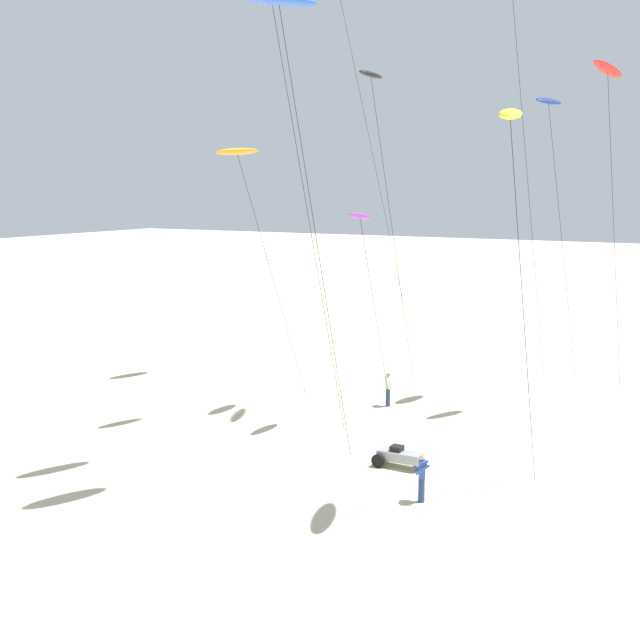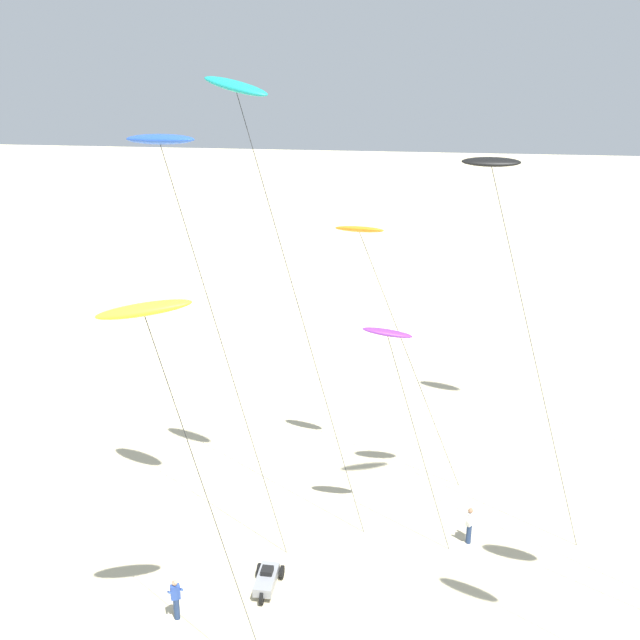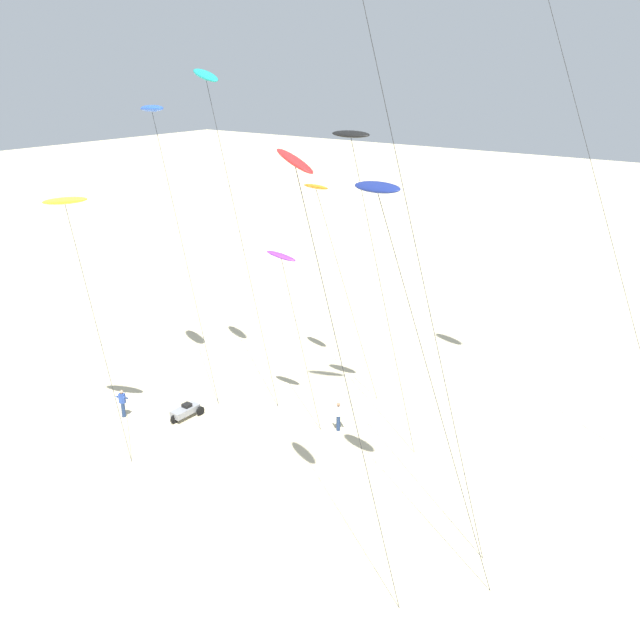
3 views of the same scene
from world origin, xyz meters
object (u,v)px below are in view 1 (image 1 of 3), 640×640
Objects in this scene: kite_purple at (361,218)px; kite_flyer_middle at (422,477)px; kite_yellow at (511,117)px; kite_orange at (238,154)px; kite_flyer_nearest at (388,388)px; kite_black at (372,79)px; kite_blue at (279,3)px; beach_buggy at (399,456)px; kite_red at (608,74)px; kite_navy at (549,105)px.

kite_purple is 5.71× the size of kite_flyer_middle.
kite_yellow is (-6.37, -8.17, 3.48)m from kite_purple.
kite_flyer_nearest is at bearing -43.93° from kite_orange.
kite_black is 1.66× the size of kite_purple.
kite_flyer_nearest is at bearing 5.69° from kite_blue.
kite_flyer_nearest is 8.72m from beach_buggy.
kite_flyer_middle is at bearing -150.73° from kite_flyer_nearest.
kite_blue reaches higher than kite_purple.
kite_flyer_nearest is at bearing -84.35° from kite_black.
kite_yellow reaches higher than beach_buggy.
kite_orange is at bearing 63.49° from kite_flyer_middle.
kite_black is (5.09, -4.00, 3.48)m from kite_orange.
kite_blue is at bearing 154.67° from kite_red.
kite_black is at bearing 10.55° from kite_blue.
kite_red is 10.61m from kite_black.
kite_flyer_middle is at bearing 169.57° from kite_red.
kite_orange is 6.09m from kite_purple.
kite_navy is 19.50m from beach_buggy.
kite_purple reaches higher than beach_buggy.
beach_buggy is at bearing -138.12° from kite_purple.
beach_buggy is at bearing -106.12° from kite_orange.
beach_buggy is (2.22, 4.45, -12.24)m from kite_yellow.
kite_yellow reaches higher than kite_flyer_middle.
kite_blue is at bearing 102.69° from kite_flyer_middle.
kite_flyer_nearest is at bearing 115.64° from kite_red.
kite_purple is 10.39m from beach_buggy.
kite_orange is 14.22m from kite_yellow.
kite_red is 1.02× the size of kite_black.
kite_navy is 15.79m from kite_flyer_nearest.
kite_blue is 17.64m from kite_red.
kite_red is (15.93, -7.54, -0.87)m from kite_blue.
kite_black is 14.56m from kite_flyer_nearest.
kite_navy is at bearing 63.39° from kite_red.
kite_red is 1.09× the size of kite_navy.
kite_orange is 13.19m from kite_flyer_nearest.
kite_purple is (8.13, 0.97, -7.21)m from kite_blue.
kite_orange is 1.29× the size of kite_purple.
kite_orange reaches higher than kite_purple.
kite_orange is at bearing 136.07° from kite_flyer_nearest.
kite_red reaches higher than kite_black.
kite_red is 13.17m from kite_purple.
kite_black is 1.21× the size of kite_yellow.
kite_purple is 4.64× the size of beach_buggy.
kite_red is at bearing -1.37° from kite_yellow.
kite_blue is 1.06× the size of kite_black.
kite_purple is 5.71× the size of kite_flyer_nearest.
kite_purple is at bearing -161.18° from kite_black.
kite_blue is 10.05m from kite_orange.
kite_navy is 1.14× the size of kite_yellow.
kite_red is 17.54m from kite_flyer_nearest.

